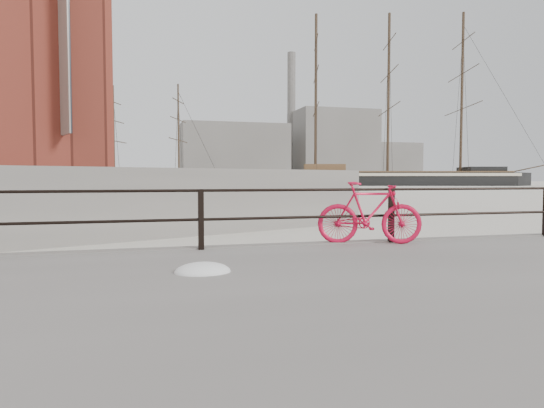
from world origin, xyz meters
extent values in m
plane|color=white|center=(0.00, 0.00, 0.00)|extent=(400.00, 400.00, 0.00)
imported|color=red|center=(-3.99, -0.25, 0.91)|extent=(1.86, 0.81, 1.12)
ellipsoid|color=white|center=(-7.22, -2.10, 0.48)|extent=(0.71, 0.56, 0.25)
cube|color=gray|center=(20.00, 140.00, 9.00)|extent=(32.00, 18.00, 18.00)
cube|color=gray|center=(55.00, 145.00, 12.00)|extent=(26.00, 20.00, 24.00)
cube|color=gray|center=(78.00, 150.00, 7.00)|extent=(20.00, 16.00, 14.00)
cylinder|color=gray|center=(42.00, 150.00, 22.00)|extent=(2.80, 2.80, 44.00)
camera|label=1|loc=(-7.97, -8.16, 1.53)|focal=32.00mm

